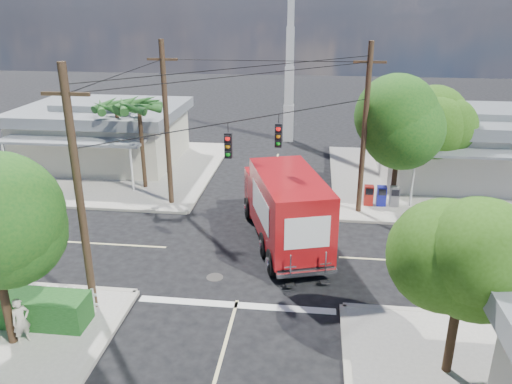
# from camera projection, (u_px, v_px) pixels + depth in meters

# --- Properties ---
(ground) EXTENTS (120.00, 120.00, 0.00)m
(ground) POSITION_uv_depth(u_px,v_px,m) (251.00, 252.00, 22.83)
(ground) COLOR black
(ground) RESTS_ON ground
(sidewalk_ne) EXTENTS (14.12, 14.12, 0.14)m
(sidewalk_ne) POSITION_uv_depth(u_px,v_px,m) (442.00, 181.00, 31.69)
(sidewalk_ne) COLOR gray
(sidewalk_ne) RESTS_ON ground
(sidewalk_nw) EXTENTS (14.12, 14.12, 0.14)m
(sidewalk_nw) POSITION_uv_depth(u_px,v_px,m) (114.00, 169.00, 34.12)
(sidewalk_nw) COLOR gray
(sidewalk_nw) RESTS_ON ground
(road_markings) EXTENTS (32.00, 32.00, 0.01)m
(road_markings) POSITION_uv_depth(u_px,v_px,m) (246.00, 268.00, 21.47)
(road_markings) COLOR beige
(road_markings) RESTS_ON ground
(building_ne) EXTENTS (11.80, 10.20, 4.50)m
(building_ne) POSITION_uv_depth(u_px,v_px,m) (470.00, 143.00, 31.71)
(building_ne) COLOR silver
(building_ne) RESTS_ON sidewalk_ne
(building_nw) EXTENTS (10.80, 10.20, 4.30)m
(building_nw) POSITION_uv_depth(u_px,v_px,m) (104.00, 132.00, 34.96)
(building_nw) COLOR beige
(building_nw) RESTS_ON sidewalk_nw
(radio_tower) EXTENTS (0.80, 0.80, 17.00)m
(radio_tower) POSITION_uv_depth(u_px,v_px,m) (290.00, 71.00, 39.34)
(radio_tower) COLOR silver
(radio_tower) RESTS_ON ground
(tree_ne_front) EXTENTS (4.21, 4.14, 6.66)m
(tree_ne_front) POSITION_uv_depth(u_px,v_px,m) (401.00, 121.00, 26.61)
(tree_ne_front) COLOR #422D1C
(tree_ne_front) RESTS_ON sidewalk_ne
(tree_ne_back) EXTENTS (3.77, 3.66, 5.82)m
(tree_ne_back) POSITION_uv_depth(u_px,v_px,m) (440.00, 124.00, 28.56)
(tree_ne_back) COLOR #422D1C
(tree_ne_back) RESTS_ON sidewalk_ne
(tree_se) EXTENTS (3.67, 3.54, 5.62)m
(tree_se) POSITION_uv_depth(u_px,v_px,m) (466.00, 258.00, 13.89)
(tree_se) COLOR #422D1C
(tree_se) RESTS_ON sidewalk_se
(palm_nw_front) EXTENTS (3.01, 3.08, 5.59)m
(palm_nw_front) POSITION_uv_depth(u_px,v_px,m) (139.00, 107.00, 28.84)
(palm_nw_front) COLOR #422D1C
(palm_nw_front) RESTS_ON sidewalk_nw
(palm_nw_back) EXTENTS (3.01, 3.08, 5.19)m
(palm_nw_back) POSITION_uv_depth(u_px,v_px,m) (116.00, 108.00, 30.59)
(palm_nw_back) COLOR #422D1C
(palm_nw_back) RESTS_ON sidewalk_nw
(utility_poles) EXTENTS (12.00, 10.68, 9.00)m
(utility_poles) POSITION_uv_depth(u_px,v_px,m) (221.00, 143.00, 22.84)
(utility_poles) COLOR #473321
(utility_poles) RESTS_ON ground
(picket_fence) EXTENTS (5.94, 0.06, 1.00)m
(picket_fence) POSITION_uv_depth(u_px,v_px,m) (20.00, 295.00, 18.27)
(picket_fence) COLOR silver
(picket_fence) RESTS_ON sidewalk_sw
(hedge_sw) EXTENTS (6.20, 1.20, 1.10)m
(hedge_sw) POSITION_uv_depth(u_px,v_px,m) (2.00, 306.00, 17.55)
(hedge_sw) COLOR #144115
(hedge_sw) RESTS_ON sidewalk_sw
(vending_boxes) EXTENTS (1.90, 0.50, 1.10)m
(vending_boxes) POSITION_uv_depth(u_px,v_px,m) (381.00, 196.00, 27.61)
(vending_boxes) COLOR #A41A14
(vending_boxes) RESTS_ON sidewalk_ne
(delivery_truck) EXTENTS (4.78, 8.67, 3.60)m
(delivery_truck) POSITION_uv_depth(u_px,v_px,m) (285.00, 207.00, 23.12)
(delivery_truck) COLOR black
(delivery_truck) RESTS_ON ground
(pedestrian) EXTENTS (0.65, 0.71, 1.62)m
(pedestrian) POSITION_uv_depth(u_px,v_px,m) (21.00, 321.00, 16.31)
(pedestrian) COLOR beige
(pedestrian) RESTS_ON sidewalk_sw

